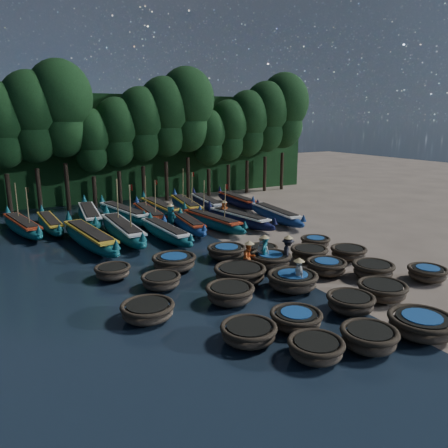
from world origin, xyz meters
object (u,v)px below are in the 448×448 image
coracle_7 (351,302)px  long_boat_6 (212,221)px  coracle_10 (148,311)px  coracle_18 (309,253)px  coracle_15 (161,281)px  coracle_24 (315,242)px  long_boat_2 (90,238)px  long_boat_13 (149,214)px  coracle_1 (316,348)px  long_boat_9 (22,226)px  fisherman_0 (263,252)px  coracle_13 (326,267)px  coracle_21 (174,262)px  coracle_3 (421,325)px  long_boat_12 (124,214)px  coracle_2 (369,338)px  long_boat_4 (165,232)px  coracle_14 (373,270)px  coracle_19 (348,253)px  long_boat_17 (237,200)px  fisherman_4 (298,274)px  fisherman_2 (249,257)px  long_boat_5 (187,223)px  coracle_5 (249,333)px  fisherman_3 (288,252)px  coracle_22 (227,252)px  long_boat_7 (239,218)px  long_boat_10 (50,223)px  coracle_6 (296,319)px  long_boat_8 (276,214)px  fisherman_5 (171,217)px  coracle_17 (270,260)px  fisherman_1 (264,251)px  coracle_11 (230,293)px  long_boat_3 (123,230)px  coracle_23 (263,250)px  long_boat_14 (160,208)px  coracle_8 (382,290)px  coracle_9 (427,273)px  long_boat_15 (186,205)px  fisherman_6 (224,211)px

coracle_7 → long_boat_6: size_ratio=0.31×
coracle_10 → coracle_18: bearing=13.8°
coracle_15 → coracle_24: (10.81, 1.58, -0.01)m
long_boat_2 → long_boat_13: bearing=34.3°
coracle_1 → long_boat_9: 23.65m
fisherman_0 → coracle_18: bearing=56.8°
coracle_13 → coracle_21: (-6.56, 4.46, 0.02)m
coracle_3 → long_boat_12: bearing=99.8°
coracle_2 → long_boat_4: (-0.81, 16.78, 0.06)m
coracle_14 → coracle_19: coracle_14 is taller
long_boat_17 → fisherman_4: 20.24m
fisherman_2 → coracle_3: bearing=-84.7°
long_boat_5 → long_boat_12: long_boat_12 is taller
coracle_7 → long_boat_9: 23.10m
coracle_5 → fisherman_0: (5.01, 6.45, 0.50)m
coracle_14 → long_boat_6: (-2.30, 12.98, 0.08)m
long_boat_12 → fisherman_3: 15.79m
long_boat_2 → fisherman_0: bearing=-56.0°
coracle_19 → long_boat_4: size_ratio=0.31×
coracle_22 → long_boat_7: size_ratio=0.33×
coracle_10 → coracle_7: bearing=-24.3°
coracle_1 → long_boat_10: (-5.10, 22.64, 0.09)m
coracle_6 → long_boat_8: 17.84m
coracle_22 → fisherman_5: (-0.14, 7.91, 0.49)m
coracle_17 → fisherman_1: bearing=159.6°
coracle_11 → long_boat_6: (5.48, 12.07, 0.08)m
coracle_5 → coracle_6: (2.16, 0.02, 0.00)m
long_boat_3 → long_boat_9: bearing=140.8°
coracle_5 → long_boat_7: bearing=59.8°
coracle_23 → fisherman_0: bearing=-124.0°
coracle_1 → coracle_11: 5.33m
coracle_1 → long_boat_8: long_boat_8 is taller
coracle_22 → fisherman_2: 2.70m
coracle_19 → long_boat_6: bearing=108.3°
coracle_10 → long_boat_14: 19.43m
coracle_22 → coracle_7: bearing=-83.5°
long_boat_3 → long_boat_10: size_ratio=1.24×
long_boat_6 → long_boat_7: (2.20, -0.20, -0.01)m
coracle_21 → long_boat_3: (-0.56, 7.40, 0.15)m
coracle_8 → fisherman_3: bearing=102.5°
coracle_18 → coracle_5: bearing=-142.5°
coracle_22 → long_boat_17: bearing=56.7°
coracle_5 → fisherman_5: fisherman_5 is taller
coracle_21 → coracle_9: bearing=-36.3°
long_boat_9 → long_boat_12: long_boat_9 is taller
coracle_1 → coracle_9: bearing=16.6°
coracle_9 → long_boat_15: long_boat_15 is taller
fisherman_6 → coracle_14: bearing=-76.1°
long_boat_8 → long_boat_13: 9.84m
long_boat_9 → fisherman_2: long_boat_9 is taller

